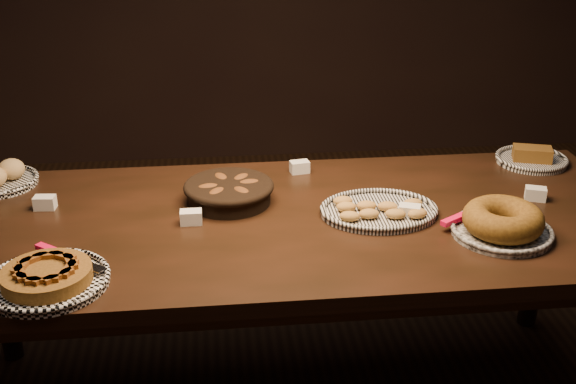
{
  "coord_description": "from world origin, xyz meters",
  "views": [
    {
      "loc": [
        -0.23,
        -2.12,
        1.8
      ],
      "look_at": [
        0.0,
        0.05,
        0.82
      ],
      "focal_mm": 45.0,
      "sensor_mm": 36.0,
      "label": 1
    }
  ],
  "objects": [
    {
      "name": "tent_cards",
      "position": [
        0.04,
        0.11,
        0.77
      ],
      "size": [
        1.75,
        0.49,
        0.04
      ],
      "color": "white",
      "rests_on": "buffet_table"
    },
    {
      "name": "bundt_cake_plate",
      "position": [
        0.65,
        -0.19,
        0.79
      ],
      "size": [
        0.34,
        0.35,
        0.1
      ],
      "rotation": [
        0.0,
        0.0,
        0.23
      ],
      "color": "black",
      "rests_on": "buffet_table"
    },
    {
      "name": "buffet_table",
      "position": [
        0.0,
        0.0,
        0.68
      ],
      "size": [
        2.4,
        1.0,
        0.75
      ],
      "color": "black",
      "rests_on": "ground"
    },
    {
      "name": "croissant_basket",
      "position": [
        -0.19,
        0.14,
        0.79
      ],
      "size": [
        0.31,
        0.31,
        0.08
      ],
      "rotation": [
        0.0,
        0.0,
        0.05
      ],
      "color": "black",
      "rests_on": "buffet_table"
    },
    {
      "name": "madeleine_platter",
      "position": [
        0.3,
        -0.01,
        0.77
      ],
      "size": [
        0.39,
        0.32,
        0.04
      ],
      "rotation": [
        0.0,
        0.0,
        -0.44
      ],
      "color": "black",
      "rests_on": "buffet_table"
    },
    {
      "name": "apple_tart_plate",
      "position": [
        -0.71,
        -0.35,
        0.77
      ],
      "size": [
        0.34,
        0.36,
        0.06
      ],
      "rotation": [
        0.0,
        0.0,
        0.39
      ],
      "color": "white",
      "rests_on": "buffet_table"
    },
    {
      "name": "loaf_plate",
      "position": [
        0.99,
        0.38,
        0.77
      ],
      "size": [
        0.28,
        0.28,
        0.06
      ],
      "rotation": [
        0.0,
        0.0,
        -0.3
      ],
      "color": "black",
      "rests_on": "buffet_table"
    }
  ]
}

